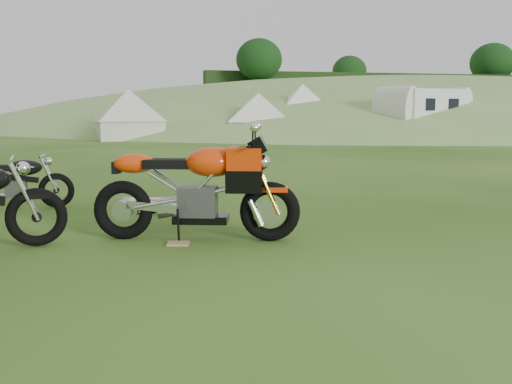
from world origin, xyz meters
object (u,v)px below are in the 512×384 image
object	(u,v)px
plywood_board	(178,243)
vintage_moto_c	(14,181)
tent_mid	(258,114)
tent_left	(129,113)
sport_motorcycle	(196,182)
tent_right	(302,110)
caravan	(423,114)

from	to	relation	value
plywood_board	vintage_moto_c	bearing A→B (deg)	126.75
vintage_moto_c	tent_mid	size ratio (longest dim) A/B	0.62
vintage_moto_c	tent_mid	world-z (taller)	tent_mid
tent_mid	tent_left	bearing A→B (deg)	-176.81
sport_motorcycle	vintage_moto_c	distance (m)	3.52
tent_right	tent_left	bearing A→B (deg)	-168.92
tent_right	tent_mid	bearing A→B (deg)	-142.68
tent_mid	tent_right	world-z (taller)	tent_right
tent_left	tent_right	size ratio (longest dim) A/B	0.92
sport_motorcycle	caravan	world-z (taller)	caravan
tent_mid	caravan	distance (m)	7.61
tent_mid	tent_right	size ratio (longest dim) A/B	0.88
sport_motorcycle	plywood_board	xyz separation A→B (m)	(-0.23, -0.16, -0.67)
vintage_moto_c	sport_motorcycle	bearing A→B (deg)	-44.98
vintage_moto_c	tent_left	distance (m)	17.85
sport_motorcycle	caravan	size ratio (longest dim) A/B	0.46
tent_right	caravan	distance (m)	5.86
sport_motorcycle	tent_mid	bearing A→B (deg)	90.82
tent_left	tent_mid	distance (m)	5.92
vintage_moto_c	tent_mid	bearing A→B (deg)	67.53
caravan	tent_left	bearing A→B (deg)	144.95
tent_left	tent_mid	size ratio (longest dim) A/B	1.05
tent_mid	tent_right	xyz separation A→B (m)	(2.68, 1.53, 0.15)
vintage_moto_c	caravan	world-z (taller)	caravan
vintage_moto_c	tent_right	distance (m)	21.20
sport_motorcycle	vintage_moto_c	xyz separation A→B (m)	(-2.32, 2.64, -0.25)
tent_left	plywood_board	bearing A→B (deg)	-96.12
vintage_moto_c	caravan	size ratio (longest dim) A/B	0.33
sport_motorcycle	tent_right	world-z (taller)	tent_right
plywood_board	tent_mid	world-z (taller)	tent_mid
tent_left	tent_mid	bearing A→B (deg)	-15.28
plywood_board	vintage_moto_c	world-z (taller)	vintage_moto_c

